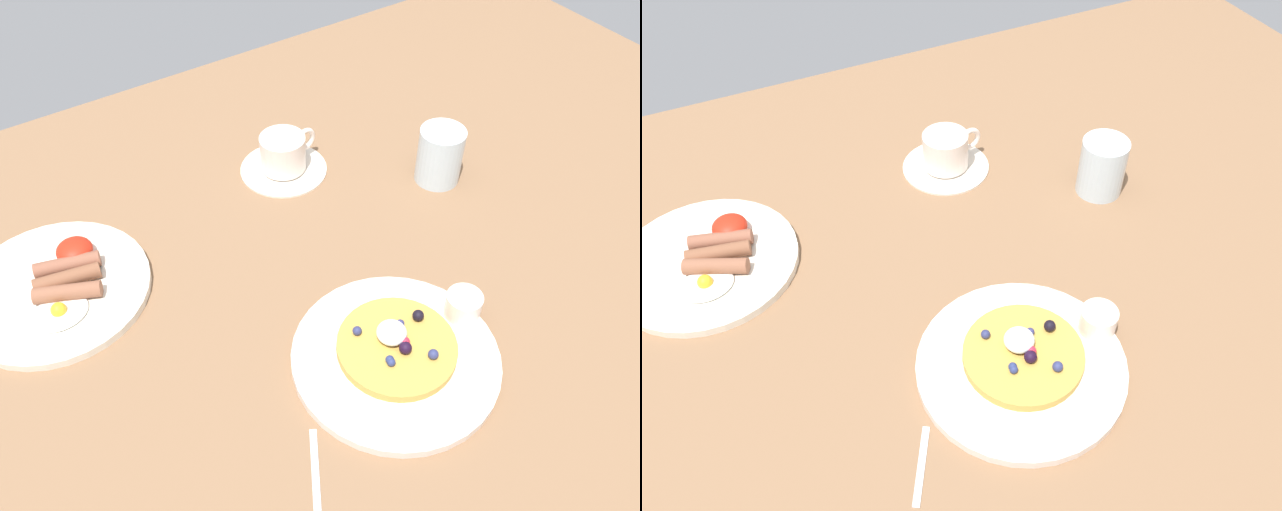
% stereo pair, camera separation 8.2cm
% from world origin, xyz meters
% --- Properties ---
extents(ground_plane, '(1.84, 1.14, 0.03)m').
position_xyz_m(ground_plane, '(0.00, 0.00, -0.01)').
color(ground_plane, brown).
extents(pancake_plate, '(0.25, 0.25, 0.01)m').
position_xyz_m(pancake_plate, '(0.04, -0.17, 0.01)').
color(pancake_plate, white).
rests_on(pancake_plate, ground_plane).
extents(pancake_with_berries, '(0.14, 0.14, 0.03)m').
position_xyz_m(pancake_with_berries, '(0.04, -0.16, 0.02)').
color(pancake_with_berries, gold).
rests_on(pancake_with_berries, pancake_plate).
extents(syrup_ramekin, '(0.05, 0.05, 0.03)m').
position_xyz_m(syrup_ramekin, '(0.14, -0.17, 0.03)').
color(syrup_ramekin, white).
rests_on(syrup_ramekin, pancake_plate).
extents(breakfast_plate, '(0.25, 0.25, 0.01)m').
position_xyz_m(breakfast_plate, '(-0.27, 0.16, 0.01)').
color(breakfast_plate, white).
rests_on(breakfast_plate, ground_plane).
extents(fried_breakfast, '(0.11, 0.14, 0.03)m').
position_xyz_m(fried_breakfast, '(-0.25, 0.16, 0.02)').
color(fried_breakfast, brown).
rests_on(fried_breakfast, breakfast_plate).
extents(coffee_saucer, '(0.14, 0.14, 0.01)m').
position_xyz_m(coffee_saucer, '(0.11, 0.21, 0.00)').
color(coffee_saucer, white).
rests_on(coffee_saucer, ground_plane).
extents(coffee_cup, '(0.10, 0.07, 0.06)m').
position_xyz_m(coffee_cup, '(0.12, 0.22, 0.04)').
color(coffee_cup, white).
rests_on(coffee_cup, coffee_saucer).
extents(water_glass, '(0.07, 0.07, 0.09)m').
position_xyz_m(water_glass, '(0.30, 0.07, 0.04)').
color(water_glass, silver).
rests_on(water_glass, ground_plane).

